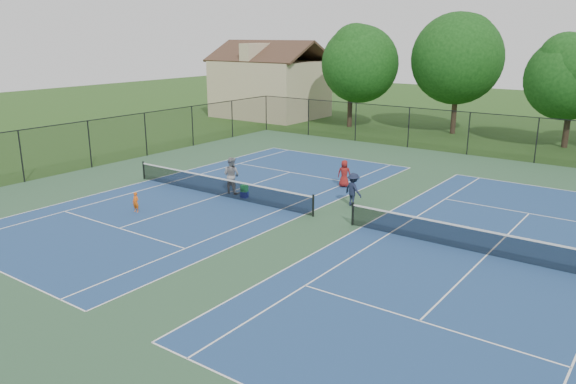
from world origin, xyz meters
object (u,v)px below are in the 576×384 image
Objects in this scene: instructor at (232,175)px; tree_back_b at (459,54)px; tree_back_c at (574,73)px; tree_back_a at (351,59)px; child_player at (136,202)px; bystander_b at (353,190)px; clapboard_house at (270,86)px; ball_hopper at (244,188)px; ball_crate at (244,195)px; bystander_c at (344,174)px.

tree_back_b is at bearing -100.50° from instructor.
tree_back_c reaches higher than instructor.
tree_back_a is 9.31× the size of child_player.
bystander_b is at bearing -81.24° from tree_back_b.
tree_back_b is 1.19× the size of tree_back_c.
clapboard_house reaches higher than ball_hopper.
ball_hopper reaches higher than ball_crate.
tree_back_c is 4.28× the size of instructor.
instructor is 6.26m from bystander_c.
instructor is at bearing 26.53° from bystander_c.
tree_back_a is 9.24m from tree_back_b.
ball_hopper is (0.00, 0.00, 0.35)m from ball_crate.
bystander_c is (-2.21, 2.88, -0.08)m from bystander_b.
bystander_b is at bearing -103.50° from tree_back_c.
child_player is 0.50× the size of instructor.
tree_back_c is at bearing -120.15° from instructor.
tree_back_b is 10.20× the size of child_player.
child_player is 11.36m from bystander_c.
instructor is (16.20, -24.20, -2.11)m from clapboard_house.
instructor reaches higher than bystander_c.
ball_hopper is (-1.68, -25.48, -6.08)m from tree_back_b.
bystander_c is 5.84m from ball_crate.
bystander_b is 1.11× the size of bystander_c.
tree_back_c is 27.17m from ball_hopper.
child_player is 5.56m from ball_hopper.
tree_back_a is 24.54m from instructor.
tree_back_b is 0.93× the size of clapboard_house.
instructor is at bearing 165.75° from ball_hopper.
bystander_b is 5.71m from ball_crate.
tree_back_c is 21.51m from bystander_c.
tree_back_a reaches higher than ball_hopper.
clapboard_house is (-19.00, -1.00, -3.50)m from tree_back_b.
tree_back_c is 28.10m from clapboard_house.
clapboard_house is at bearing -60.36° from instructor.
child_player is (-4.26, -30.41, -6.10)m from tree_back_b.
bystander_b is (-5.39, -22.44, -4.64)m from tree_back_c.
tree_back_a is at bearing 107.32° from ball_hopper.
tree_back_a is 25.29m from ball_crate.
bystander_b is (22.61, -22.44, -2.25)m from clapboard_house.
ball_crate is at bearing 0.00° from ball_hopper.
ball_hopper is at bearing 56.00° from child_player.
tree_back_a reaches higher than bystander_c.
tree_back_a reaches higher than ball_crate.
bystander_c is 5.81m from ball_hopper.
bystander_c is (4.20, 4.64, -0.22)m from instructor.
child_player is (4.74, -28.41, -5.55)m from tree_back_a.
tree_back_a is 25.42m from bystander_b.
bystander_c reaches higher than ball_hopper.
bystander_c is at bearing -86.10° from tree_back_b.
bystander_b is at bearing 21.07° from ball_hopper.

